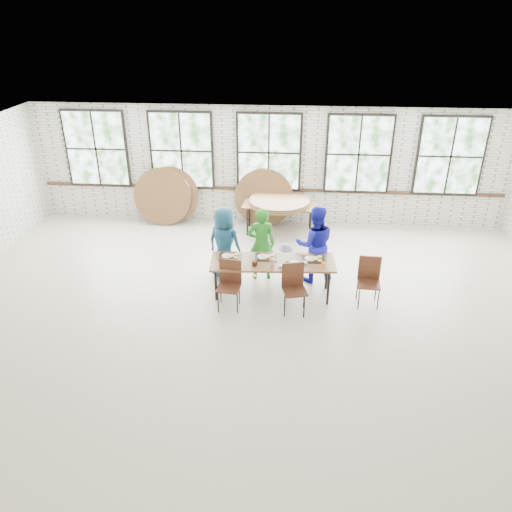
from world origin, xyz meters
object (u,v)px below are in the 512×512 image
(dining_table, at_px, (273,264))
(chair_near_left, at_px, (230,280))
(chair_near_right, at_px, (294,284))
(storage_table, at_px, (279,206))

(dining_table, bearing_deg, chair_near_left, -151.86)
(chair_near_right, bearing_deg, storage_table, 81.60)
(chair_near_left, relative_size, storage_table, 0.51)
(storage_table, bearing_deg, chair_near_right, -79.35)
(dining_table, distance_m, chair_near_left, 0.93)
(dining_table, distance_m, storage_table, 3.04)
(chair_near_right, xyz_separation_m, storage_table, (-0.40, 3.56, 0.13))
(chair_near_left, height_order, storage_table, chair_near_left)
(dining_table, distance_m, chair_near_right, 0.68)
(dining_table, relative_size, chair_near_left, 2.57)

